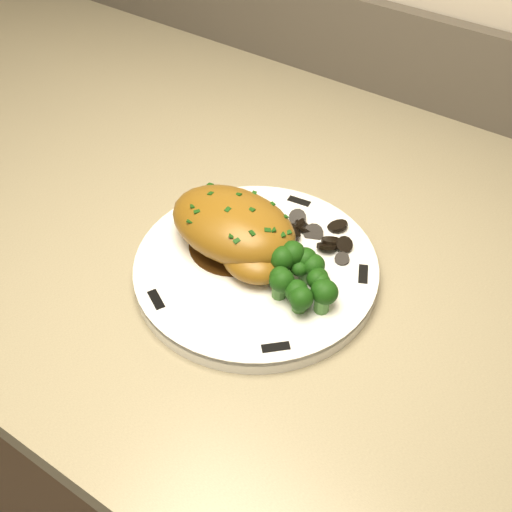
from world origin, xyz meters
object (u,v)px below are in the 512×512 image
Objects in this scene: counter at (148,357)px; chicken_breast at (235,229)px; broccoli_florets at (302,281)px; plate at (256,269)px.

counter reaches higher than chicken_breast.
chicken_breast is at bearing -14.51° from counter.
broccoli_florets is (0.32, -0.08, 0.45)m from counter.
broccoli_florets is at bearing -13.49° from counter.
chicken_breast is at bearing 168.01° from plate.
counter is 0.56m from broccoli_florets.
broccoli_florets is (0.06, -0.01, 0.03)m from plate.
counter is at bearing 166.51° from broccoli_florets.
broccoli_florets is at bearing -9.93° from plate.
plate is at bearing -10.20° from chicken_breast.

